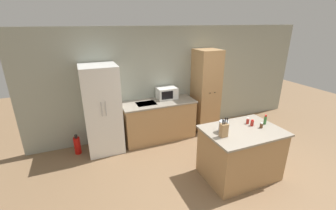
{
  "coord_description": "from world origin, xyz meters",
  "views": [
    {
      "loc": [
        -2.35,
        -2.65,
        2.69
      ],
      "look_at": [
        -0.68,
        1.4,
        1.05
      ],
      "focal_mm": 24.0,
      "sensor_mm": 36.0,
      "label": 1
    }
  ],
  "objects_px": {
    "refrigerator": "(102,110)",
    "microwave": "(167,93)",
    "fire_extinguisher": "(77,145)",
    "spice_bottle_green_herb": "(265,120)",
    "knife_block": "(224,130)",
    "pantry_cabinet": "(206,91)",
    "spice_bottle_short_red": "(261,126)",
    "kettle": "(223,126)",
    "spice_bottle_amber_oil": "(248,121)",
    "spice_bottle_tall_dark": "(252,123)"
  },
  "relations": [
    {
      "from": "refrigerator",
      "to": "microwave",
      "type": "height_order",
      "value": "refrigerator"
    },
    {
      "from": "microwave",
      "to": "fire_extinguisher",
      "type": "relative_size",
      "value": 1.05
    },
    {
      "from": "refrigerator",
      "to": "spice_bottle_green_herb",
      "type": "bearing_deg",
      "value": -34.66
    },
    {
      "from": "fire_extinguisher",
      "to": "microwave",
      "type": "bearing_deg",
      "value": 3.79
    },
    {
      "from": "knife_block",
      "to": "fire_extinguisher",
      "type": "distance_m",
      "value": 3.12
    },
    {
      "from": "refrigerator",
      "to": "pantry_cabinet",
      "type": "xyz_separation_m",
      "value": [
        2.56,
        0.06,
        0.09
      ]
    },
    {
      "from": "spice_bottle_green_herb",
      "to": "refrigerator",
      "type": "bearing_deg",
      "value": 145.34
    },
    {
      "from": "spice_bottle_short_red",
      "to": "fire_extinguisher",
      "type": "xyz_separation_m",
      "value": [
        -3.07,
        1.96,
        -0.78
      ]
    },
    {
      "from": "knife_block",
      "to": "spice_bottle_green_herb",
      "type": "xyz_separation_m",
      "value": [
        0.98,
        0.11,
        -0.04
      ]
    },
    {
      "from": "pantry_cabinet",
      "to": "kettle",
      "type": "distance_m",
      "value": 2.02
    },
    {
      "from": "microwave",
      "to": "spice_bottle_short_red",
      "type": "bearing_deg",
      "value": -66.14
    },
    {
      "from": "pantry_cabinet",
      "to": "fire_extinguisher",
      "type": "distance_m",
      "value": 3.26
    },
    {
      "from": "kettle",
      "to": "fire_extinguisher",
      "type": "distance_m",
      "value": 3.1
    },
    {
      "from": "microwave",
      "to": "kettle",
      "type": "height_order",
      "value": "microwave"
    },
    {
      "from": "spice_bottle_green_herb",
      "to": "spice_bottle_short_red",
      "type": "bearing_deg",
      "value": -151.22
    },
    {
      "from": "kettle",
      "to": "refrigerator",
      "type": "bearing_deg",
      "value": 134.65
    },
    {
      "from": "pantry_cabinet",
      "to": "fire_extinguisher",
      "type": "height_order",
      "value": "pantry_cabinet"
    },
    {
      "from": "spice_bottle_green_herb",
      "to": "kettle",
      "type": "bearing_deg",
      "value": 177.39
    },
    {
      "from": "spice_bottle_amber_oil",
      "to": "fire_extinguisher",
      "type": "xyz_separation_m",
      "value": [
        -2.96,
        1.73,
        -0.79
      ]
    },
    {
      "from": "refrigerator",
      "to": "spice_bottle_green_herb",
      "type": "xyz_separation_m",
      "value": [
        2.65,
        -1.84,
        0.07
      ]
    },
    {
      "from": "refrigerator",
      "to": "knife_block",
      "type": "xyz_separation_m",
      "value": [
        1.67,
        -1.95,
        0.11
      ]
    },
    {
      "from": "refrigerator",
      "to": "knife_block",
      "type": "bearing_deg",
      "value": -49.31
    },
    {
      "from": "spice_bottle_tall_dark",
      "to": "kettle",
      "type": "bearing_deg",
      "value": 179.42
    },
    {
      "from": "refrigerator",
      "to": "kettle",
      "type": "xyz_separation_m",
      "value": [
        1.77,
        -1.8,
        0.09
      ]
    },
    {
      "from": "refrigerator",
      "to": "fire_extinguisher",
      "type": "height_order",
      "value": "refrigerator"
    },
    {
      "from": "knife_block",
      "to": "spice_bottle_short_red",
      "type": "xyz_separation_m",
      "value": [
        0.8,
        0.01,
        -0.07
      ]
    },
    {
      "from": "refrigerator",
      "to": "spice_bottle_amber_oil",
      "type": "height_order",
      "value": "refrigerator"
    },
    {
      "from": "spice_bottle_green_herb",
      "to": "fire_extinguisher",
      "type": "bearing_deg",
      "value": 150.08
    },
    {
      "from": "microwave",
      "to": "fire_extinguisher",
      "type": "distance_m",
      "value": 2.31
    },
    {
      "from": "pantry_cabinet",
      "to": "knife_block",
      "type": "height_order",
      "value": "pantry_cabinet"
    },
    {
      "from": "knife_block",
      "to": "spice_bottle_green_herb",
      "type": "bearing_deg",
      "value": 6.47
    },
    {
      "from": "spice_bottle_amber_oil",
      "to": "fire_extinguisher",
      "type": "relative_size",
      "value": 0.25
    },
    {
      "from": "refrigerator",
      "to": "fire_extinguisher",
      "type": "distance_m",
      "value": 0.95
    },
    {
      "from": "pantry_cabinet",
      "to": "microwave",
      "type": "xyz_separation_m",
      "value": [
        -1.01,
        0.11,
        0.04
      ]
    },
    {
      "from": "spice_bottle_short_red",
      "to": "spice_bottle_green_herb",
      "type": "xyz_separation_m",
      "value": [
        0.18,
        0.1,
        0.04
      ]
    },
    {
      "from": "spice_bottle_amber_oil",
      "to": "kettle",
      "type": "relative_size",
      "value": 0.52
    },
    {
      "from": "pantry_cabinet",
      "to": "knife_block",
      "type": "distance_m",
      "value": 2.19
    },
    {
      "from": "spice_bottle_short_red",
      "to": "kettle",
      "type": "distance_m",
      "value": 0.72
    },
    {
      "from": "refrigerator",
      "to": "spice_bottle_tall_dark",
      "type": "distance_m",
      "value": 2.99
    },
    {
      "from": "spice_bottle_short_red",
      "to": "kettle",
      "type": "relative_size",
      "value": 0.44
    },
    {
      "from": "pantry_cabinet",
      "to": "spice_bottle_tall_dark",
      "type": "relative_size",
      "value": 18.19
    },
    {
      "from": "spice_bottle_tall_dark",
      "to": "kettle",
      "type": "height_order",
      "value": "kettle"
    },
    {
      "from": "spice_bottle_green_herb",
      "to": "kettle",
      "type": "distance_m",
      "value": 0.88
    },
    {
      "from": "spice_bottle_short_red",
      "to": "knife_block",
      "type": "bearing_deg",
      "value": -179.02
    },
    {
      "from": "knife_block",
      "to": "spice_bottle_tall_dark",
      "type": "bearing_deg",
      "value": 11.48
    },
    {
      "from": "spice_bottle_tall_dark",
      "to": "spice_bottle_amber_oil",
      "type": "distance_m",
      "value": 0.1
    },
    {
      "from": "kettle",
      "to": "spice_bottle_amber_oil",
      "type": "bearing_deg",
      "value": 8.84
    },
    {
      "from": "pantry_cabinet",
      "to": "kettle",
      "type": "relative_size",
      "value": 9.59
    },
    {
      "from": "microwave",
      "to": "knife_block",
      "type": "xyz_separation_m",
      "value": [
        0.13,
        -2.12,
        -0.02
      ]
    },
    {
      "from": "refrigerator",
      "to": "kettle",
      "type": "bearing_deg",
      "value": -45.35
    }
  ]
}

